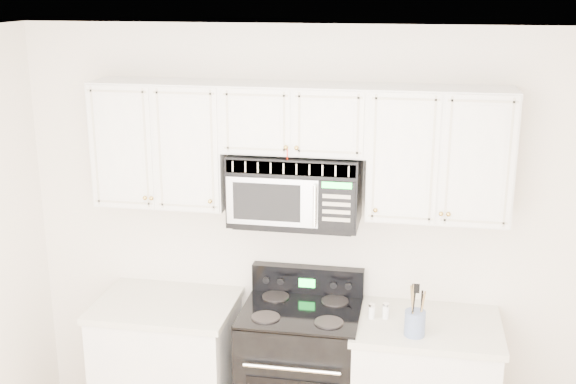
# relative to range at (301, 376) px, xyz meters

# --- Properties ---
(room) EXTENTS (3.51, 3.51, 2.61)m
(room) POSITION_rel_range_xyz_m (-0.05, -1.45, 0.82)
(room) COLOR olive
(room) RESTS_ON ground
(base_cabinet_left) EXTENTS (0.86, 0.65, 0.92)m
(base_cabinet_left) POSITION_rel_range_xyz_m (-0.85, -0.01, -0.06)
(base_cabinet_left) COLOR white
(base_cabinet_left) RESTS_ON ground
(range) EXTENTS (0.71, 0.65, 1.11)m
(range) POSITION_rel_range_xyz_m (0.00, 0.00, 0.00)
(range) COLOR black
(range) RESTS_ON ground
(upper_cabinets) EXTENTS (2.44, 0.37, 0.75)m
(upper_cabinets) POSITION_rel_range_xyz_m (-0.05, 0.13, 1.45)
(upper_cabinets) COLOR white
(upper_cabinets) RESTS_ON ground
(microwave) EXTENTS (0.76, 0.43, 0.42)m
(microwave) POSITION_rel_range_xyz_m (-0.06, 0.10, 1.18)
(microwave) COLOR black
(microwave) RESTS_ON ground
(utensil_crock) EXTENTS (0.12, 0.12, 0.31)m
(utensil_crock) POSITION_rel_range_xyz_m (0.67, -0.19, 0.52)
(utensil_crock) COLOR slate
(utensil_crock) RESTS_ON base_cabinet_right
(shaker_salt) EXTENTS (0.04, 0.04, 0.10)m
(shaker_salt) POSITION_rel_range_xyz_m (0.50, -0.00, 0.48)
(shaker_salt) COLOR white
(shaker_salt) RESTS_ON base_cabinet_right
(shaker_pepper) EXTENTS (0.04, 0.04, 0.09)m
(shaker_pepper) POSITION_rel_range_xyz_m (0.42, -0.02, 0.48)
(shaker_pepper) COLOR white
(shaker_pepper) RESTS_ON base_cabinet_right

